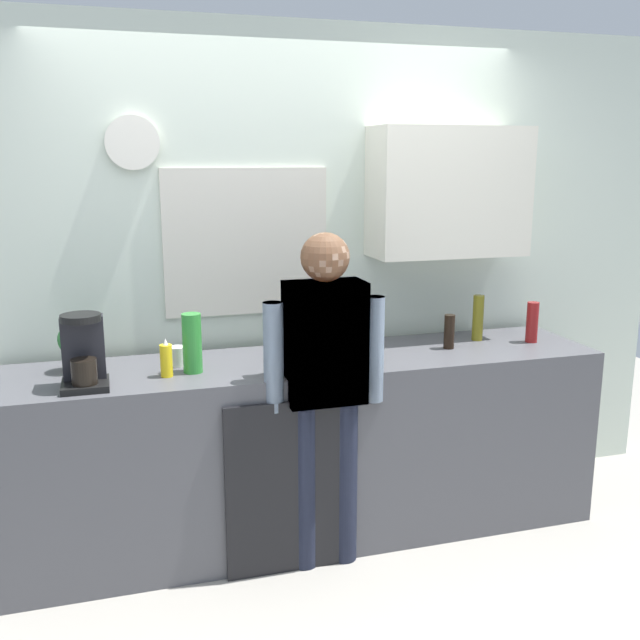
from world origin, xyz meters
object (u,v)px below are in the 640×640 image
(dish_soap, at_px, (166,360))
(bottle_clear_soda, at_px, (192,343))
(bottle_olive_oil, at_px, (478,318))
(bottle_dark_sauce, at_px, (449,332))
(bottle_amber_beer, at_px, (348,335))
(coffee_maker, at_px, (83,354))
(potted_plant, at_px, (74,344))
(person_guest, at_px, (325,375))
(bottle_red_vinegar, at_px, (532,322))
(cup_white_mug, at_px, (177,356))
(bottle_green_wine, at_px, (311,333))
(person_at_sink, at_px, (325,375))

(dish_soap, bearing_deg, bottle_clear_soda, 15.70)
(bottle_clear_soda, distance_m, bottle_olive_oil, 1.58)
(bottle_dark_sauce, height_order, bottle_amber_beer, bottle_amber_beer)
(coffee_maker, xyz_separation_m, potted_plant, (-0.05, 0.25, -0.01))
(bottle_clear_soda, xyz_separation_m, bottle_olive_oil, (1.57, 0.17, -0.02))
(potted_plant, bearing_deg, bottle_clear_soda, -17.81)
(bottle_amber_beer, xyz_separation_m, person_guest, (-0.20, -0.28, -0.11))
(bottle_olive_oil, bearing_deg, dish_soap, -173.12)
(coffee_maker, xyz_separation_m, bottle_red_vinegar, (2.31, 0.13, -0.04))
(coffee_maker, distance_m, bottle_dark_sauce, 1.82)
(bottle_clear_soda, relative_size, bottle_red_vinegar, 1.27)
(bottle_olive_oil, xyz_separation_m, cup_white_mug, (-1.63, -0.04, -0.08))
(bottle_amber_beer, relative_size, cup_white_mug, 2.42)
(bottle_amber_beer, distance_m, bottle_red_vinegar, 1.06)
(bottle_amber_beer, bearing_deg, coffee_maker, -174.34)
(coffee_maker, relative_size, potted_plant, 1.43)
(bottle_dark_sauce, distance_m, bottle_red_vinegar, 0.49)
(bottle_red_vinegar, bearing_deg, potted_plant, 177.09)
(bottle_red_vinegar, height_order, bottle_green_wine, bottle_green_wine)
(bottle_olive_oil, height_order, bottle_dark_sauce, bottle_olive_oil)
(coffee_maker, xyz_separation_m, person_guest, (1.05, -0.16, -0.14))
(bottle_clear_soda, height_order, potted_plant, bottle_clear_soda)
(person_guest, bearing_deg, cup_white_mug, -30.61)
(bottle_clear_soda, relative_size, bottle_olive_oil, 1.12)
(bottle_amber_beer, bearing_deg, bottle_clear_soda, -177.06)
(coffee_maker, height_order, person_guest, person_guest)
(bottle_amber_beer, distance_m, person_guest, 0.36)
(bottle_dark_sauce, height_order, potted_plant, potted_plant)
(bottle_red_vinegar, xyz_separation_m, person_guest, (-1.26, -0.29, -0.10))
(bottle_amber_beer, relative_size, person_at_sink, 0.14)
(dish_soap, bearing_deg, bottle_green_wine, 2.90)
(bottle_olive_oil, bearing_deg, person_guest, -157.68)
(cup_white_mug, bearing_deg, coffee_maker, -153.26)
(coffee_maker, height_order, bottle_olive_oil, coffee_maker)
(person_guest, bearing_deg, bottle_red_vinegar, -167.65)
(bottle_dark_sauce, height_order, person_guest, person_guest)
(bottle_clear_soda, distance_m, person_guest, 0.63)
(dish_soap, bearing_deg, person_guest, -16.46)
(bottle_red_vinegar, relative_size, bottle_green_wine, 0.73)
(coffee_maker, bearing_deg, potted_plant, 100.53)
(bottle_olive_oil, distance_m, potted_plant, 2.09)
(person_at_sink, relative_size, person_guest, 1.00)
(coffee_maker, xyz_separation_m, cup_white_mug, (0.42, 0.21, -0.10))
(person_at_sink, bearing_deg, coffee_maker, 167.30)
(bottle_olive_oil, relative_size, bottle_green_wine, 0.83)
(bottle_dark_sauce, relative_size, dish_soap, 1.00)
(bottle_dark_sauce, bearing_deg, person_at_sink, -159.13)
(bottle_amber_beer, distance_m, person_at_sink, 0.36)
(person_guest, bearing_deg, bottle_amber_beer, -126.52)
(bottle_amber_beer, height_order, bottle_green_wine, bottle_green_wine)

